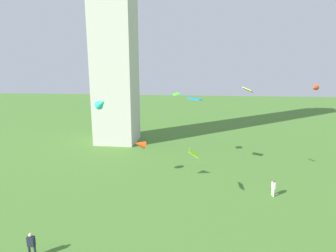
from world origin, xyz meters
The scene contains 9 objects.
person_0 centered at (-10.17, 9.61, 1.02)m, with size 0.56×0.27×1.79m.
person_1 centered at (7.92, 20.87, 0.94)m, with size 0.31×0.51×1.67m.
kite_flying_0 centered at (0.18, 18.65, 4.82)m, with size 0.97×1.55×0.64m.
kite_flying_1 centered at (-0.03, 26.74, 8.80)m, with size 1.84×1.58×0.25m.
kite_flying_2 centered at (5.40, 23.73, 10.13)m, with size 1.15×1.20×0.64m.
kite_flying_3 centered at (-2.52, 29.81, 9.01)m, with size 1.04×1.23×0.44m.
kite_flying_4 centered at (-6.15, 24.37, 3.83)m, with size 1.70×1.47×1.22m.
kite_flying_5 centered at (14.37, 30.48, 9.91)m, with size 1.32×1.34×0.89m.
kite_flying_6 centered at (-8.12, 18.26, 9.26)m, with size 1.60×1.53×1.24m.
Camera 1 is at (0.71, -5.35, 12.37)m, focal length 29.55 mm.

